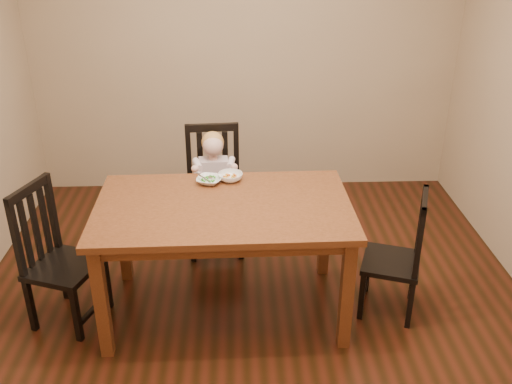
{
  "coord_description": "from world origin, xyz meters",
  "views": [
    {
      "loc": [
        -0.09,
        -3.3,
        2.52
      ],
      "look_at": [
        0.04,
        0.25,
        0.77
      ],
      "focal_mm": 40.0,
      "sensor_mm": 36.0,
      "label": 1
    }
  ],
  "objects_px": {
    "toddler": "(214,180)",
    "bowl_veg": "(230,177)",
    "dining_table": "(224,217)",
    "chair_left": "(57,258)",
    "bowl_peas": "(209,180)",
    "chair_child": "(214,192)",
    "chair_right": "(399,257)"
  },
  "relations": [
    {
      "from": "toddler",
      "to": "bowl_veg",
      "type": "xyz_separation_m",
      "value": [
        0.13,
        -0.45,
        0.23
      ]
    },
    {
      "from": "dining_table",
      "to": "bowl_veg",
      "type": "xyz_separation_m",
      "value": [
        0.05,
        0.36,
        0.12
      ]
    },
    {
      "from": "dining_table",
      "to": "chair_left",
      "type": "xyz_separation_m",
      "value": [
        -1.1,
        -0.05,
        -0.26
      ]
    },
    {
      "from": "toddler",
      "to": "bowl_veg",
      "type": "height_order",
      "value": "toddler"
    },
    {
      "from": "bowl_peas",
      "to": "bowl_veg",
      "type": "distance_m",
      "value": 0.15
    },
    {
      "from": "dining_table",
      "to": "toddler",
      "type": "xyz_separation_m",
      "value": [
        -0.09,
        0.81,
        -0.11
      ]
    },
    {
      "from": "bowl_veg",
      "to": "chair_child",
      "type": "bearing_deg",
      "value": 105.44
    },
    {
      "from": "dining_table",
      "to": "chair_right",
      "type": "relative_size",
      "value": 1.85
    },
    {
      "from": "chair_right",
      "to": "toddler",
      "type": "relative_size",
      "value": 1.73
    },
    {
      "from": "dining_table",
      "to": "chair_child",
      "type": "xyz_separation_m",
      "value": [
        -0.09,
        0.86,
        -0.24
      ]
    },
    {
      "from": "chair_right",
      "to": "bowl_peas",
      "type": "relative_size",
      "value": 5.25
    },
    {
      "from": "chair_child",
      "to": "bowl_veg",
      "type": "height_order",
      "value": "chair_child"
    },
    {
      "from": "toddler",
      "to": "bowl_peas",
      "type": "distance_m",
      "value": 0.54
    },
    {
      "from": "toddler",
      "to": "bowl_peas",
      "type": "bearing_deg",
      "value": 84.78
    },
    {
      "from": "chair_child",
      "to": "bowl_veg",
      "type": "xyz_separation_m",
      "value": [
        0.14,
        -0.5,
        0.36
      ]
    },
    {
      "from": "dining_table",
      "to": "chair_child",
      "type": "height_order",
      "value": "chair_child"
    },
    {
      "from": "dining_table",
      "to": "chair_left",
      "type": "bearing_deg",
      "value": -177.42
    },
    {
      "from": "chair_child",
      "to": "chair_right",
      "type": "distance_m",
      "value": 1.56
    },
    {
      "from": "bowl_veg",
      "to": "toddler",
      "type": "bearing_deg",
      "value": 106.71
    },
    {
      "from": "chair_right",
      "to": "toddler",
      "type": "bearing_deg",
      "value": 74.7
    },
    {
      "from": "bowl_peas",
      "to": "bowl_veg",
      "type": "bearing_deg",
      "value": 14.91
    },
    {
      "from": "chair_right",
      "to": "bowl_veg",
      "type": "xyz_separation_m",
      "value": [
        -1.13,
        0.42,
        0.42
      ]
    },
    {
      "from": "chair_left",
      "to": "dining_table",
      "type": "bearing_deg",
      "value": 112.36
    },
    {
      "from": "chair_child",
      "to": "bowl_veg",
      "type": "bearing_deg",
      "value": 101.52
    },
    {
      "from": "dining_table",
      "to": "toddler",
      "type": "distance_m",
      "value": 0.82
    },
    {
      "from": "chair_child",
      "to": "bowl_peas",
      "type": "relative_size",
      "value": 5.95
    },
    {
      "from": "bowl_peas",
      "to": "dining_table",
      "type": "bearing_deg",
      "value": -72.85
    },
    {
      "from": "chair_left",
      "to": "chair_right",
      "type": "xyz_separation_m",
      "value": [
        2.27,
        -0.0,
        -0.04
      ]
    },
    {
      "from": "dining_table",
      "to": "chair_right",
      "type": "height_order",
      "value": "chair_right"
    },
    {
      "from": "chair_left",
      "to": "bowl_peas",
      "type": "relative_size",
      "value": 5.74
    },
    {
      "from": "chair_left",
      "to": "toddler",
      "type": "height_order",
      "value": "chair_left"
    },
    {
      "from": "dining_table",
      "to": "bowl_peas",
      "type": "xyz_separation_m",
      "value": [
        -0.1,
        0.33,
        0.12
      ]
    }
  ]
}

